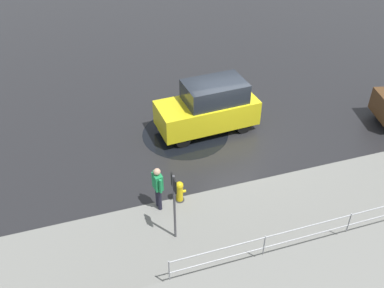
{
  "coord_description": "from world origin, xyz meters",
  "views": [
    {
      "loc": [
        5.69,
        12.48,
        9.79
      ],
      "look_at": [
        1.99,
        1.04,
        0.9
      ],
      "focal_mm": 40.0,
      "sensor_mm": 36.0,
      "label": 1
    }
  ],
  "objects": [
    {
      "name": "ground_plane",
      "position": [
        0.0,
        0.0,
        0.0
      ],
      "size": [
        60.0,
        60.0,
        0.0
      ],
      "primitive_type": "plane",
      "color": "black"
    },
    {
      "name": "fire_hydrant",
      "position": [
        2.96,
        2.73,
        0.4
      ],
      "size": [
        0.42,
        0.31,
        0.8
      ],
      "color": "gold",
      "rests_on": "ground"
    },
    {
      "name": "sign_post",
      "position": [
        3.52,
        4.17,
        1.58
      ],
      "size": [
        0.07,
        0.44,
        2.4
      ],
      "color": "#4C4C51",
      "rests_on": "ground"
    },
    {
      "name": "puddle_patch",
      "position": [
        1.66,
        -0.86,
        0.0
      ],
      "size": [
        3.42,
        3.42,
        0.01
      ],
      "primitive_type": "cylinder",
      "color": "black",
      "rests_on": "ground"
    },
    {
      "name": "kerb_strip",
      "position": [
        0.0,
        4.2,
        0.02
      ],
      "size": [
        24.0,
        3.2,
        0.04
      ],
      "primitive_type": "cube",
      "color": "slate",
      "rests_on": "ground"
    },
    {
      "name": "metal_railing",
      "position": [
        -1.21,
        5.77,
        0.74
      ],
      "size": [
        10.74,
        0.04,
        1.05
      ],
      "color": "#B7BABF",
      "rests_on": "ground"
    },
    {
      "name": "pedestrian",
      "position": [
        3.68,
        2.84,
        0.96
      ],
      "size": [
        0.29,
        0.57,
        1.62
      ],
      "color": "#1E8C4C",
      "rests_on": "ground"
    },
    {
      "name": "moving_hatchback",
      "position": [
        0.67,
        -0.9,
        1.03
      ],
      "size": [
        4.0,
        1.94,
        2.06
      ],
      "color": "yellow",
      "rests_on": "ground"
    }
  ]
}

